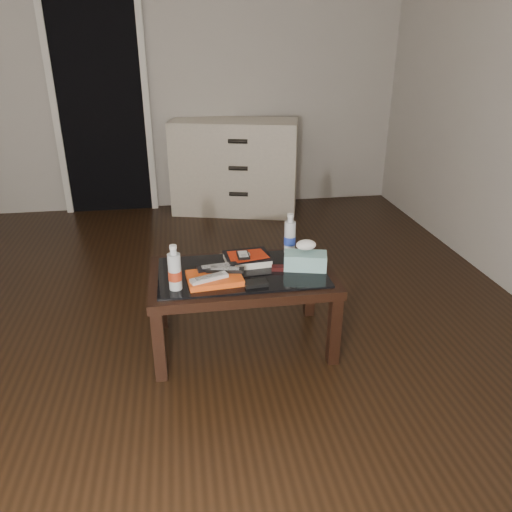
# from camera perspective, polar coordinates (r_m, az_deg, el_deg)

# --- Properties ---
(ground) EXTENTS (5.00, 5.00, 0.00)m
(ground) POSITION_cam_1_polar(r_m,az_deg,el_deg) (3.07, -13.01, -9.09)
(ground) COLOR black
(ground) RESTS_ON ground
(room_shell) EXTENTS (5.00, 5.00, 5.00)m
(room_shell) POSITION_cam_1_polar(r_m,az_deg,el_deg) (2.59, -16.57, 22.60)
(room_shell) COLOR #B8B2A9
(room_shell) RESTS_ON ground
(doorway) EXTENTS (0.90, 0.08, 2.07)m
(doorway) POSITION_cam_1_polar(r_m,az_deg,el_deg) (5.12, -17.26, 16.06)
(doorway) COLOR black
(doorway) RESTS_ON ground
(coffee_table) EXTENTS (1.00, 0.60, 0.46)m
(coffee_table) POSITION_cam_1_polar(r_m,az_deg,el_deg) (2.75, -1.62, -2.96)
(coffee_table) COLOR black
(coffee_table) RESTS_ON ground
(dresser) EXTENTS (1.29, 0.79, 0.90)m
(dresser) POSITION_cam_1_polar(r_m,az_deg,el_deg) (4.98, -2.41, 10.14)
(dresser) COLOR beige
(dresser) RESTS_ON ground
(magazines) EXTENTS (0.30, 0.24, 0.03)m
(magazines) POSITION_cam_1_polar(r_m,az_deg,el_deg) (2.62, -4.77, -2.54)
(magazines) COLOR #EA5016
(magazines) RESTS_ON coffee_table
(remote_silver) EXTENTS (0.20, 0.12, 0.02)m
(remote_silver) POSITION_cam_1_polar(r_m,az_deg,el_deg) (2.57, -5.37, -2.49)
(remote_silver) COLOR silver
(remote_silver) RESTS_ON magazines
(remote_black_front) EXTENTS (0.21, 0.09, 0.02)m
(remote_black_front) POSITION_cam_1_polar(r_m,az_deg,el_deg) (2.65, -3.55, -1.57)
(remote_black_front) COLOR black
(remote_black_front) RESTS_ON magazines
(remote_black_back) EXTENTS (0.21, 0.08, 0.02)m
(remote_black_back) POSITION_cam_1_polar(r_m,az_deg,el_deg) (2.68, -4.62, -1.27)
(remote_black_back) COLOR black
(remote_black_back) RESTS_ON magazines
(textbook) EXTENTS (0.27, 0.22, 0.05)m
(textbook) POSITION_cam_1_polar(r_m,az_deg,el_deg) (2.81, -1.01, -0.33)
(textbook) COLOR black
(textbook) RESTS_ON coffee_table
(dvd_mailers) EXTENTS (0.20, 0.15, 0.01)m
(dvd_mailers) POSITION_cam_1_polar(r_m,az_deg,el_deg) (2.80, -1.22, 0.16)
(dvd_mailers) COLOR #B1240B
(dvd_mailers) RESTS_ON textbook
(ipod) EXTENTS (0.07, 0.10, 0.02)m
(ipod) POSITION_cam_1_polar(r_m,az_deg,el_deg) (2.77, -1.49, 0.11)
(ipod) COLOR black
(ipod) RESTS_ON dvd_mailers
(flip_phone) EXTENTS (0.10, 0.06, 0.02)m
(flip_phone) POSITION_cam_1_polar(r_m,az_deg,el_deg) (2.73, 2.75, -1.38)
(flip_phone) COLOR black
(flip_phone) RESTS_ON coffee_table
(wallet) EXTENTS (0.13, 0.08, 0.02)m
(wallet) POSITION_cam_1_polar(r_m,az_deg,el_deg) (2.57, -0.02, -3.14)
(wallet) COLOR black
(wallet) RESTS_ON coffee_table
(water_bottle_left) EXTENTS (0.08, 0.08, 0.24)m
(water_bottle_left) POSITION_cam_1_polar(r_m,az_deg,el_deg) (2.52, -9.30, -1.28)
(water_bottle_left) COLOR #B8BFC3
(water_bottle_left) RESTS_ON coffee_table
(water_bottle_right) EXTENTS (0.08, 0.08, 0.24)m
(water_bottle_right) POSITION_cam_1_polar(r_m,az_deg,el_deg) (2.92, 3.90, 2.60)
(water_bottle_right) COLOR silver
(water_bottle_right) RESTS_ON coffee_table
(tissue_box) EXTENTS (0.25, 0.17, 0.09)m
(tissue_box) POSITION_cam_1_polar(r_m,az_deg,el_deg) (2.75, 5.66, -0.55)
(tissue_box) COLOR teal
(tissue_box) RESTS_ON coffee_table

